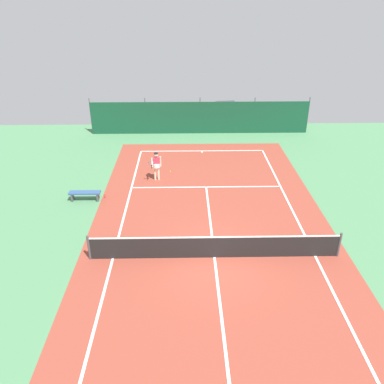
% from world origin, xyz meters
% --- Properties ---
extents(ground_plane, '(36.00, 36.00, 0.00)m').
position_xyz_m(ground_plane, '(0.00, 0.00, 0.00)').
color(ground_plane, '#4C8456').
extents(court_surface, '(11.02, 26.60, 0.01)m').
position_xyz_m(court_surface, '(0.00, 0.00, 0.00)').
color(court_surface, brown).
rests_on(court_surface, ground).
extents(tennis_net, '(10.12, 0.10, 1.10)m').
position_xyz_m(tennis_net, '(0.00, 0.00, 0.51)').
color(tennis_net, black).
rests_on(tennis_net, ground).
extents(back_fence, '(16.30, 0.98, 2.70)m').
position_xyz_m(back_fence, '(-0.00, 16.14, 0.67)').
color(back_fence, '#14472D').
rests_on(back_fence, ground).
extents(tennis_player, '(0.67, 0.78, 1.64)m').
position_xyz_m(tennis_player, '(-2.77, 7.40, 0.96)').
color(tennis_player, beige).
rests_on(tennis_player, ground).
extents(tennis_ball_near_player, '(0.07, 0.07, 0.07)m').
position_xyz_m(tennis_ball_near_player, '(-2.05, 8.50, 0.03)').
color(tennis_ball_near_player, '#CCDB33').
rests_on(tennis_ball_near_player, ground).
extents(parked_car, '(2.40, 4.39, 1.68)m').
position_xyz_m(parked_car, '(2.26, 17.90, 0.84)').
color(parked_car, silver).
rests_on(parked_car, ground).
extents(courtside_bench, '(1.60, 0.40, 0.49)m').
position_xyz_m(courtside_bench, '(-6.31, 5.00, 0.37)').
color(courtside_bench, '#335184').
rests_on(courtside_bench, ground).
extents(water_bottle, '(0.08, 0.08, 0.24)m').
position_xyz_m(water_bottle, '(-5.32, 5.24, 0.12)').
color(water_bottle, '#D84C38').
rests_on(water_bottle, ground).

